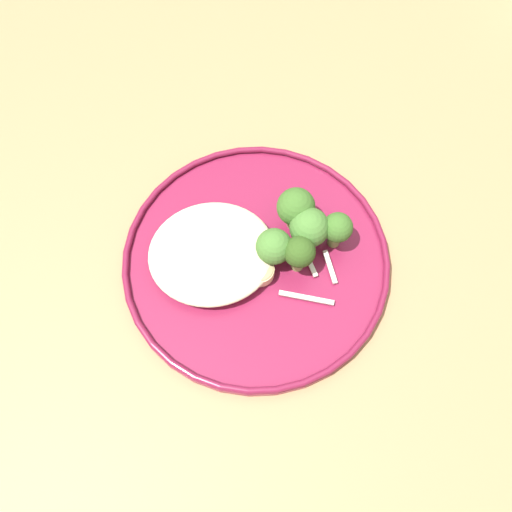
% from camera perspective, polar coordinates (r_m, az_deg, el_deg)
% --- Properties ---
extents(ground, '(6.00, 6.00, 0.00)m').
position_cam_1_polar(ground, '(1.31, 0.58, -15.06)').
color(ground, '#665B51').
extents(wooden_dining_table, '(1.40, 1.00, 0.74)m').
position_cam_1_polar(wooden_dining_table, '(0.67, 1.11, -6.35)').
color(wooden_dining_table, '#9E754C').
rests_on(wooden_dining_table, ground).
extents(dinner_plate, '(0.29, 0.29, 0.02)m').
position_cam_1_polar(dinner_plate, '(0.60, 0.00, -0.45)').
color(dinner_plate, maroon).
rests_on(dinner_plate, wooden_dining_table).
extents(noodle_bed, '(0.14, 0.12, 0.03)m').
position_cam_1_polar(noodle_bed, '(0.58, -4.63, 0.32)').
color(noodle_bed, beige).
rests_on(noodle_bed, dinner_plate).
extents(seared_scallop_right_edge, '(0.03, 0.03, 0.01)m').
position_cam_1_polar(seared_scallop_right_edge, '(0.60, -3.09, 3.02)').
color(seared_scallop_right_edge, '#E5C689').
rests_on(seared_scallop_right_edge, dinner_plate).
extents(seared_scallop_on_noodles, '(0.03, 0.03, 0.02)m').
position_cam_1_polar(seared_scallop_on_noodles, '(0.58, -4.64, -0.73)').
color(seared_scallop_on_noodles, '#E5C689').
rests_on(seared_scallop_on_noodles, dinner_plate).
extents(seared_scallop_half_hidden, '(0.03, 0.03, 0.02)m').
position_cam_1_polar(seared_scallop_half_hidden, '(0.58, -7.97, -2.41)').
color(seared_scallop_half_hidden, beige).
rests_on(seared_scallop_half_hidden, dinner_plate).
extents(seared_scallop_tiny_bay, '(0.03, 0.03, 0.02)m').
position_cam_1_polar(seared_scallop_tiny_bay, '(0.58, 0.39, -1.58)').
color(seared_scallop_tiny_bay, '#E5C689').
rests_on(seared_scallop_tiny_bay, dinner_plate).
extents(broccoli_floret_center_pile, '(0.04, 0.04, 0.06)m').
position_cam_1_polar(broccoli_floret_center_pile, '(0.58, 4.17, 5.03)').
color(broccoli_floret_center_pile, '#89A356').
rests_on(broccoli_floret_center_pile, dinner_plate).
extents(broccoli_floret_tall_stalk, '(0.03, 0.03, 0.05)m').
position_cam_1_polar(broccoli_floret_tall_stalk, '(0.56, 4.54, 0.33)').
color(broccoli_floret_tall_stalk, '#89A356').
rests_on(broccoli_floret_tall_stalk, dinner_plate).
extents(broccoli_floret_beside_noodles, '(0.04, 0.04, 0.06)m').
position_cam_1_polar(broccoli_floret_beside_noodles, '(0.57, 5.58, 2.93)').
color(broccoli_floret_beside_noodles, '#7A994C').
rests_on(broccoli_floret_beside_noodles, dinner_plate).
extents(broccoli_floret_right_tilted, '(0.03, 0.03, 0.05)m').
position_cam_1_polar(broccoli_floret_right_tilted, '(0.58, 8.47, 2.83)').
color(broccoli_floret_right_tilted, '#7A994C').
rests_on(broccoli_floret_right_tilted, dinner_plate).
extents(broccoli_floret_split_head, '(0.04, 0.04, 0.05)m').
position_cam_1_polar(broccoli_floret_split_head, '(0.57, 1.88, 0.95)').
color(broccoli_floret_split_head, '#7A994C').
rests_on(broccoli_floret_split_head, dinner_plate).
extents(onion_sliver_curled_piece, '(0.06, 0.02, 0.00)m').
position_cam_1_polar(onion_sliver_curled_piece, '(0.58, 5.27, -4.36)').
color(onion_sliver_curled_piece, silver).
rests_on(onion_sliver_curled_piece, dinner_plate).
extents(onion_sliver_long_sliver, '(0.01, 0.04, 0.00)m').
position_cam_1_polar(onion_sliver_long_sliver, '(0.59, 5.48, -0.37)').
color(onion_sliver_long_sliver, silver).
rests_on(onion_sliver_long_sliver, dinner_plate).
extents(onion_sliver_short_strip, '(0.01, 0.04, 0.00)m').
position_cam_1_polar(onion_sliver_short_strip, '(0.59, 7.72, -1.13)').
color(onion_sliver_short_strip, silver).
rests_on(onion_sliver_short_strip, dinner_plate).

